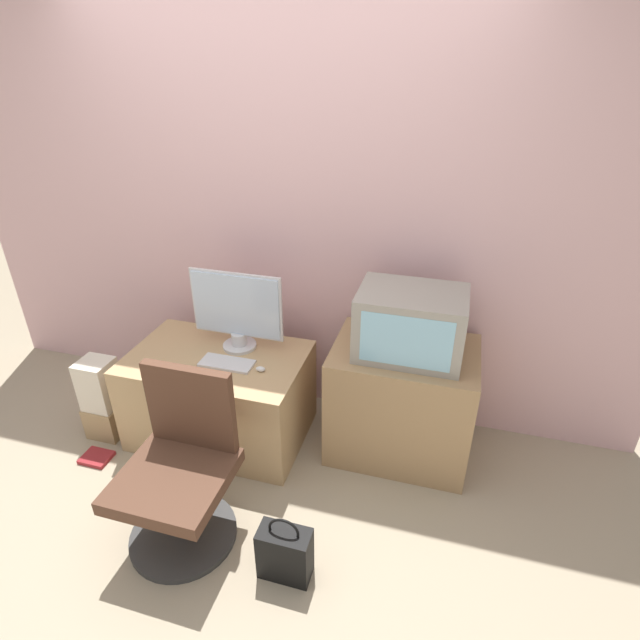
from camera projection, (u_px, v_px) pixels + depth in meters
ground_plane at (202, 547)px, 2.44m from camera, size 12.00×12.00×0.00m
wall_back at (284, 212)px, 2.94m from camera, size 4.40×0.05×2.60m
desk at (220, 395)px, 3.05m from camera, size 1.03×0.67×0.57m
side_stand at (401, 400)px, 2.90m from camera, size 0.80×0.58×0.69m
main_monitor at (237, 311)px, 2.89m from camera, size 0.56×0.20×0.48m
keyboard at (227, 363)px, 2.84m from camera, size 0.31×0.14×0.01m
mouse at (261, 369)px, 2.77m from camera, size 0.05×0.04×0.03m
crt_tv at (410, 323)px, 2.63m from camera, size 0.56×0.40×0.36m
office_chair at (181, 473)px, 2.37m from camera, size 0.52×0.52×0.87m
cardboard_box_lower at (108, 419)px, 3.13m from camera, size 0.21×0.20×0.21m
cardboard_box_upper at (99, 384)px, 3.00m from camera, size 0.19×0.18×0.32m
handbag at (285, 553)px, 2.25m from camera, size 0.24×0.13×0.36m
book at (97, 458)px, 2.96m from camera, size 0.17×0.14×0.02m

